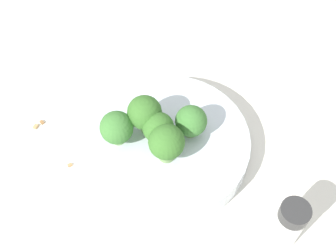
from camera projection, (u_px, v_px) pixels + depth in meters
The scene contains 11 objects.
ground_plane at pixel (168, 152), 0.58m from camera, with size 3.00×3.00×0.00m, color silver.
bowl at pixel (168, 146), 0.57m from camera, with size 0.20×0.20×0.03m, color silver.
broccoli_floret_0 at pixel (167, 143), 0.52m from camera, with size 0.04×0.04×0.05m.
broccoli_floret_1 at pixel (191, 122), 0.54m from camera, with size 0.04×0.04×0.04m.
broccoli_floret_2 at pixel (145, 113), 0.54m from camera, with size 0.04×0.04×0.06m.
broccoli_floret_3 at pixel (158, 127), 0.54m from camera, with size 0.04×0.04×0.05m.
broccoli_floret_4 at pixel (117, 128), 0.54m from camera, with size 0.04×0.04×0.05m.
pepper_shaker at pixel (289, 224), 0.49m from camera, with size 0.03×0.03×0.07m.
almond_crumb_0 at pixel (35, 126), 0.60m from camera, with size 0.01×0.00×0.01m, color tan.
almond_crumb_1 at pixel (70, 165), 0.57m from camera, with size 0.01×0.00×0.01m, color #AD7F4C.
almond_crumb_2 at pixel (42, 122), 0.61m from camera, with size 0.01×0.00×0.01m, color olive.
Camera 1 is at (-0.09, -0.28, 0.50)m, focal length 50.00 mm.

